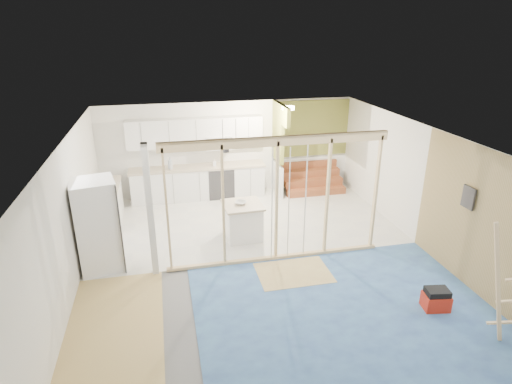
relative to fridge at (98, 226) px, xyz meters
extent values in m
cube|color=slate|center=(3.12, -0.45, -0.92)|extent=(7.00, 8.00, 0.01)
cube|color=white|center=(3.12, -0.45, 1.68)|extent=(7.00, 8.00, 0.01)
cube|color=white|center=(3.12, 3.55, 0.38)|extent=(7.00, 0.01, 2.60)
cube|color=white|center=(3.12, -4.45, 0.38)|extent=(7.00, 0.01, 2.60)
cube|color=white|center=(-0.38, -0.45, 0.38)|extent=(0.01, 8.00, 2.60)
cube|color=white|center=(6.62, -0.45, 0.38)|extent=(0.01, 8.00, 2.60)
cube|color=silver|center=(3.12, 1.55, -0.91)|extent=(7.00, 4.00, 0.02)
cube|color=#4D8CBC|center=(4.12, -2.45, -0.91)|extent=(5.00, 4.00, 0.02)
cube|color=tan|center=(0.37, -2.45, -0.91)|extent=(1.50, 4.00, 0.02)
cube|color=tan|center=(3.62, -1.05, -0.90)|extent=(1.40, 1.00, 0.01)
cube|color=#E0C589|center=(3.42, -0.45, 1.58)|extent=(4.40, 0.09, 0.18)
cube|color=#E0C589|center=(3.42, -0.45, -0.87)|extent=(4.40, 0.09, 0.06)
cube|color=silver|center=(1.02, -0.45, 0.38)|extent=(0.12, 0.14, 2.60)
cube|color=#E0C589|center=(1.32, -0.45, 0.38)|extent=(0.04, 0.09, 2.40)
cube|color=#E0C589|center=(2.37, -0.45, 0.38)|extent=(0.04, 0.09, 2.40)
cube|color=#E0C589|center=(3.42, -0.45, 0.38)|extent=(0.05, 0.09, 2.40)
cube|color=#E0C589|center=(4.47, -0.45, 0.38)|extent=(0.04, 0.09, 2.40)
cube|color=#E0C589|center=(5.52, -0.45, 0.38)|extent=(0.04, 0.09, 2.40)
cylinder|color=silver|center=(3.32, -0.48, 0.30)|extent=(0.02, 0.02, 2.35)
cylinder|color=silver|center=(4.02, -0.43, 0.30)|extent=(0.02, 0.02, 2.35)
cylinder|color=silver|center=(3.67, -0.45, 0.30)|extent=(0.02, 0.02, 2.35)
cube|color=white|center=(2.22, 3.25, -0.48)|extent=(3.60, 0.60, 0.88)
cube|color=#BEAC94|center=(2.22, 3.25, -0.01)|extent=(3.66, 0.64, 0.05)
cube|color=white|center=(-0.08, 2.15, -0.48)|extent=(0.60, 1.60, 0.88)
cube|color=#BEAC94|center=(-0.08, 2.15, -0.01)|extent=(0.64, 1.64, 0.05)
cube|color=white|center=(2.22, 3.37, 0.93)|extent=(3.60, 0.34, 0.75)
cube|color=silver|center=(2.82, 3.33, 0.63)|extent=(0.72, 0.38, 0.36)
cube|color=black|center=(2.82, 3.14, 0.63)|extent=(0.68, 0.02, 0.30)
cube|color=olive|center=(4.42, 3.10, 0.88)|extent=(0.10, 0.90, 1.60)
cube|color=white|center=(4.42, 3.10, -0.47)|extent=(0.10, 0.90, 0.90)
cube|color=olive|center=(4.42, 2.40, 1.43)|extent=(0.10, 0.50, 0.50)
cube|color=olive|center=(5.52, 3.52, 0.83)|extent=(2.20, 0.04, 1.60)
cube|color=white|center=(5.52, 3.52, -0.47)|extent=(2.20, 0.04, 0.90)
cube|color=brown|center=(5.47, 2.75, -0.82)|extent=(1.70, 0.26, 0.20)
cube|color=brown|center=(5.47, 3.01, -0.62)|extent=(1.70, 0.26, 0.20)
cube|color=brown|center=(5.47, 3.27, -0.42)|extent=(1.70, 0.26, 0.20)
cube|color=brown|center=(5.47, 3.53, -0.22)|extent=(1.70, 0.26, 0.20)
torus|color=black|center=(2.82, 1.45, 1.13)|extent=(0.52, 0.52, 0.02)
cylinder|color=black|center=(2.67, 1.45, 1.38)|extent=(0.01, 0.01, 0.50)
cylinder|color=black|center=(2.97, 1.45, 1.38)|extent=(0.01, 0.01, 0.50)
cylinder|color=#333337|center=(2.72, 1.35, 0.98)|extent=(0.14, 0.14, 0.14)
cylinder|color=#333337|center=(2.94, 1.55, 1.00)|extent=(0.12, 0.12, 0.12)
cube|color=tan|center=(6.60, -2.45, 0.38)|extent=(0.02, 4.00, 2.60)
cube|color=#333337|center=(6.55, -1.85, 0.73)|extent=(0.04, 0.30, 0.40)
cylinder|color=#FFEABF|center=(4.52, 2.55, 1.62)|extent=(0.32, 0.32, 0.08)
cube|color=white|center=(-0.01, 0.00, 0.00)|extent=(0.94, 0.91, 1.84)
cube|color=#333337|center=(0.38, 0.00, 0.00)|extent=(0.17, 0.72, 1.80)
cube|color=white|center=(2.95, 0.65, -0.54)|extent=(0.79, 0.79, 0.76)
cube|color=#BEAC94|center=(2.95, 0.65, -0.11)|extent=(0.88, 0.88, 0.04)
imported|color=beige|center=(2.91, 0.67, -0.06)|extent=(0.33, 0.33, 0.06)
imported|color=#9FA6B1|center=(1.49, 3.18, 0.18)|extent=(0.15, 0.15, 0.33)
imported|color=white|center=(2.67, 3.18, 0.10)|extent=(0.09, 0.10, 0.18)
cube|color=#B62210|center=(5.62, -2.64, -0.77)|extent=(0.46, 0.37, 0.29)
cube|color=black|center=(5.62, -2.64, -0.57)|extent=(0.41, 0.33, 0.10)
cube|color=beige|center=(5.92, -3.47, 0.07)|extent=(0.44, 0.23, 1.95)
cube|color=beige|center=(6.19, -3.47, -0.65)|extent=(0.44, 0.23, 0.13)
camera|label=1|loc=(1.34, -7.86, 3.57)|focal=30.00mm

